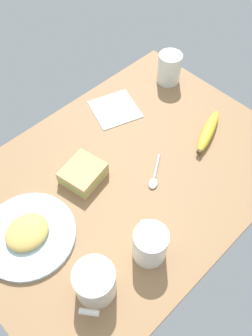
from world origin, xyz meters
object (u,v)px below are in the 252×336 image
Objects in this scene: sandwich_main at (83,174)px; paper_napkin at (115,109)px; glass_of_milk at (169,70)px; plate_of_food at (28,234)px; coffee_mug_milky at (95,282)px; spoon at (154,177)px; banana at (208,131)px; coffee_mug_black at (150,244)px.

sandwich_main is 0.90× the size of paper_napkin.
glass_of_milk is (-45.49, -10.55, 2.20)cm from sandwich_main.
coffee_mug_milky reaches higher than plate_of_food.
plate_of_food is at bearing 12.13° from glass_of_milk.
spoon is (-13.72, 13.12, -1.82)cm from sandwich_main.
spoon is at bearing 69.34° from paper_napkin.
plate_of_food is 1.71× the size of paper_napkin.
sandwich_main is (-20.31, -3.58, 1.03)cm from plate_of_food.
banana is at bearing 169.92° from plate_of_food.
coffee_mug_milky is at bearing 20.12° from spoon.
sandwich_main is at bearing 28.83° from paper_napkin.
glass_of_milk is 39.82cm from spoon.
paper_napkin is (-23.56, -12.96, -2.05)cm from sandwich_main.
plate_of_food is 21.32cm from coffee_mug_milky.
coffee_mug_black is 21.60cm from spoon.
spoon is at bearing -159.88° from coffee_mug_milky.
coffee_mug_milky reaches higher than spoon.
banana is at bearing -161.32° from coffee_mug_black.
sandwich_main reaches higher than banana.
banana is at bearing 159.31° from sandwich_main.
spoon is (31.77, 23.67, -4.02)cm from glass_of_milk.
banana reaches higher than paper_napkin.
plate_of_food is 35.35cm from spoon.
sandwich_main reaches higher than paper_napkin.
sandwich_main is 19.07cm from spoon.
coffee_mug_black reaches higher than banana.
glass_of_milk is 26.09cm from banana.
banana is (-36.00, 13.59, -0.60)cm from sandwich_main.
spoon is (-30.59, -11.21, -4.34)cm from coffee_mug_milky.
sandwich_main is at bearing 13.06° from glass_of_milk.
coffee_mug_black is (-17.78, 23.04, 3.72)cm from plate_of_food.
spoon is (22.28, -0.48, -1.22)cm from banana.
sandwich_main is 46.75cm from glass_of_milk.
plate_of_food is 2.40× the size of coffee_mug_black.
coffee_mug_milky is at bearing 42.69° from paper_napkin.
coffee_mug_black reaches higher than plate_of_food.
sandwich_main is 38.48cm from banana.
plate_of_food is at bearing 10.01° from sandwich_main.
banana is at bearing -168.52° from coffee_mug_milky.
plate_of_food is 20.65cm from sandwich_main.
paper_napkin is (21.93, -2.41, -4.25)cm from glass_of_milk.
glass_of_milk reaches higher than spoon.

